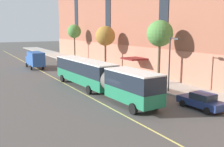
{
  "coord_description": "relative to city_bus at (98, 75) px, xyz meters",
  "views": [
    {
      "loc": [
        -13.05,
        -21.22,
        7.34
      ],
      "look_at": [
        2.81,
        6.77,
        1.8
      ],
      "focal_mm": 42.0,
      "sensor_mm": 36.0,
      "label": 1
    }
  ],
  "objects": [
    {
      "name": "ground_plane",
      "position": [
        -0.14,
        -5.34,
        -2.02
      ],
      "size": [
        260.0,
        260.0,
        0.0
      ],
      "primitive_type": "plane",
      "color": "#4C4947"
    },
    {
      "name": "sidewalk",
      "position": [
        9.28,
        -2.34,
        -1.95
      ],
      "size": [
        5.47,
        160.0,
        0.15
      ],
      "primitive_type": "cube",
      "color": "#ADA89E",
      "rests_on": "ground"
    },
    {
      "name": "city_bus",
      "position": [
        0.0,
        0.0,
        0.0
      ],
      "size": [
        3.55,
        19.94,
        3.46
      ],
      "color": "#1E704C",
      "rests_on": "ground"
    },
    {
      "name": "parked_car_champagne_0",
      "position": [
        5.33,
        27.16,
        -1.24
      ],
      "size": [
        1.92,
        4.35,
        1.56
      ],
      "color": "#BCAD89",
      "rests_on": "ground"
    },
    {
      "name": "parked_car_champagne_2",
      "position": [
        5.34,
        1.18,
        -1.24
      ],
      "size": [
        1.93,
        4.37,
        1.56
      ],
      "color": "#BCAD89",
      "rests_on": "ground"
    },
    {
      "name": "parked_car_red_3",
      "position": [
        5.45,
        16.83,
        -1.24
      ],
      "size": [
        2.15,
        4.76,
        1.56
      ],
      "color": "#B21E19",
      "rests_on": "ground"
    },
    {
      "name": "parked_car_navy_5",
      "position": [
        5.41,
        -10.38,
        -1.24
      ],
      "size": [
        2.02,
        4.54,
        1.56
      ],
      "color": "navy",
      "rests_on": "ground"
    },
    {
      "name": "box_truck",
      "position": [
        -1.85,
        22.29,
        -0.26
      ],
      "size": [
        2.48,
        7.29,
        3.11
      ],
      "color": "#285199",
      "rests_on": "ground"
    },
    {
      "name": "street_tree_mid_block",
      "position": [
        9.04,
        0.12,
        4.63
      ],
      "size": [
        3.41,
        3.41,
        8.27
      ],
      "color": "brown",
      "rests_on": "sidewalk"
    },
    {
      "name": "street_tree_far_uptown",
      "position": [
        9.04,
        15.1,
        3.98
      ],
      "size": [
        3.53,
        3.53,
        7.66
      ],
      "color": "brown",
      "rests_on": "sidewalk"
    },
    {
      "name": "street_tree_far_downtown",
      "position": [
        9.04,
        30.08,
        4.63
      ],
      "size": [
        3.1,
        3.1,
        8.11
      ],
      "color": "brown",
      "rests_on": "sidewalk"
    },
    {
      "name": "street_lamp",
      "position": [
        7.14,
        -4.22,
        2.0
      ],
      "size": [
        0.36,
        1.48,
        6.23
      ],
      "color": "#2D2D30",
      "rests_on": "sidewalk"
    },
    {
      "name": "lane_centerline",
      "position": [
        -1.7,
        -2.34,
        -2.02
      ],
      "size": [
        0.16,
        140.0,
        0.01
      ],
      "primitive_type": "cube",
      "color": "#E0D66B",
      "rests_on": "ground"
    }
  ]
}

